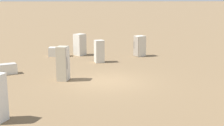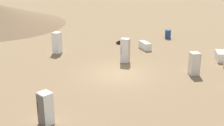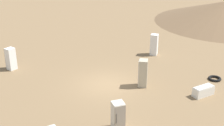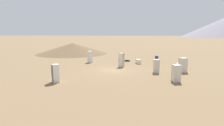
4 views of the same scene
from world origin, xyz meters
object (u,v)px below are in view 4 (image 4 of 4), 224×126
(discarded_fridge_6, at_px, (138,61))
(scrap_tire, at_px, (127,61))
(discarded_fridge_2, at_px, (176,73))
(discarded_fridge_3, at_px, (156,66))
(discarded_fridge_0, at_px, (121,60))
(discarded_fridge_5, at_px, (183,65))
(discarded_fridge_4, at_px, (90,57))
(rusty_barrel, at_px, (157,58))
(discarded_fridge_1, at_px, (55,73))
(discarded_fridge_7, at_px, (179,66))

(discarded_fridge_6, distance_m, scrap_tire, 2.74)
(discarded_fridge_2, relative_size, discarded_fridge_3, 1.01)
(discarded_fridge_0, distance_m, discarded_fridge_6, 4.04)
(discarded_fridge_2, relative_size, discarded_fridge_6, 1.04)
(discarded_fridge_5, distance_m, discarded_fridge_6, 7.57)
(discarded_fridge_6, bearing_deg, discarded_fridge_4, 167.11)
(discarded_fridge_5, height_order, discarded_fridge_6, discarded_fridge_5)
(discarded_fridge_2, relative_size, rusty_barrel, 1.91)
(discarded_fridge_2, distance_m, scrap_tire, 13.12)
(discarded_fridge_0, bearing_deg, discarded_fridge_3, 169.93)
(rusty_barrel, bearing_deg, discarded_fridge_1, 153.35)
(discarded_fridge_1, relative_size, discarded_fridge_6, 1.09)
(discarded_fridge_3, bearing_deg, discarded_fridge_1, -63.99)
(discarded_fridge_4, distance_m, discarded_fridge_5, 13.85)
(discarded_fridge_3, xyz_separation_m, discarded_fridge_5, (1.32, -3.00, 0.06))
(discarded_fridge_5, bearing_deg, discarded_fridge_1, -96.71)
(discarded_fridge_4, relative_size, rusty_barrel, 2.14)
(discarded_fridge_2, height_order, discarded_fridge_7, discarded_fridge_2)
(discarded_fridge_2, distance_m, rusty_barrel, 13.25)
(discarded_fridge_7, xyz_separation_m, scrap_tire, (4.62, 7.84, -0.27))
(discarded_fridge_4, height_order, discarded_fridge_5, discarded_fridge_4)
(discarded_fridge_7, xyz_separation_m, rusty_barrel, (6.64, 3.19, 0.06))
(scrap_tire, bearing_deg, discarded_fridge_4, 119.85)
(discarded_fridge_0, distance_m, discarded_fridge_3, 5.32)
(discarded_fridge_0, distance_m, discarded_fridge_4, 6.11)
(discarded_fridge_1, distance_m, discarded_fridge_3, 11.19)
(discarded_fridge_4, distance_m, discarded_fridge_7, 13.30)
(discarded_fridge_2, height_order, scrap_tire, discarded_fridge_2)
(discarded_fridge_7, bearing_deg, discarded_fridge_5, -75.45)
(discarded_fridge_2, bearing_deg, rusty_barrel, 77.54)
(discarded_fridge_2, bearing_deg, discarded_fridge_6, 95.15)
(discarded_fridge_6, height_order, discarded_fridge_7, discarded_fridge_7)
(discarded_fridge_7, height_order, scrap_tire, discarded_fridge_7)
(discarded_fridge_4, bearing_deg, discarded_fridge_5, -77.25)
(discarded_fridge_3, relative_size, discarded_fridge_5, 0.93)
(scrap_tire, xyz_separation_m, rusty_barrel, (2.02, -4.65, 0.33))
(discarded_fridge_3, height_order, discarded_fridge_5, discarded_fridge_5)
(discarded_fridge_2, xyz_separation_m, discarded_fridge_4, (7.92, 12.47, 0.10))
(discarded_fridge_1, height_order, discarded_fridge_4, discarded_fridge_4)
(discarded_fridge_3, xyz_separation_m, discarded_fridge_4, (4.58, 10.46, 0.11))
(discarded_fridge_1, bearing_deg, discarded_fridge_3, -97.80)
(discarded_fridge_4, height_order, discarded_fridge_6, discarded_fridge_4)
(discarded_fridge_1, height_order, discarded_fridge_7, discarded_fridge_1)
(discarded_fridge_1, height_order, rusty_barrel, discarded_fridge_1)
(discarded_fridge_6, bearing_deg, discarded_fridge_0, -139.80)
(discarded_fridge_7, distance_m, rusty_barrel, 7.36)
(discarded_fridge_0, xyz_separation_m, discarded_fridge_2, (-5.70, -6.79, -0.15))
(discarded_fridge_2, distance_m, discarded_fridge_5, 4.77)
(discarded_fridge_0, height_order, scrap_tire, discarded_fridge_0)
(discarded_fridge_1, height_order, discarded_fridge_3, discarded_fridge_1)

